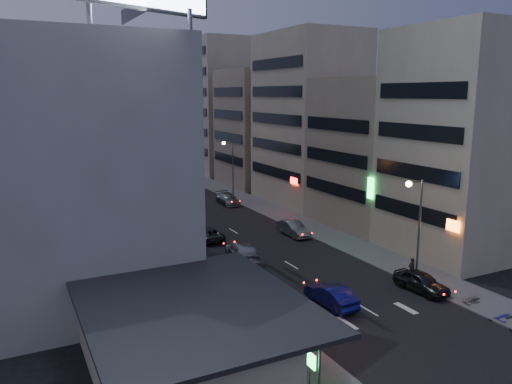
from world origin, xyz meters
TOP-DOWN VIEW (x-y plane):
  - ground at (0.00, 0.00)m, footprint 180.00×180.00m
  - sidewalk_left at (-8.00, 30.00)m, footprint 4.00×120.00m
  - sidewalk_right at (8.00, 30.00)m, footprint 4.00×120.00m
  - food_court at (-13.90, 2.00)m, footprint 11.00×13.00m
  - white_building at (-17.00, 20.00)m, footprint 14.00×24.00m
  - shophouse_near at (15.00, 10.50)m, footprint 10.00×11.00m
  - shophouse_mid at (15.50, 22.00)m, footprint 11.00×12.00m
  - shophouse_far at (15.00, 35.00)m, footprint 10.00×14.00m
  - far_left_a at (-15.50, 45.00)m, footprint 11.00×10.00m
  - far_left_b at (-16.00, 58.00)m, footprint 12.00×10.00m
  - far_right_a at (15.50, 50.00)m, footprint 11.00×12.00m
  - far_right_b at (16.00, 64.00)m, footprint 12.00×12.00m
  - street_lamp_right_near at (5.90, 6.00)m, footprint 1.60×0.44m
  - street_lamp_left at (-5.90, 22.00)m, footprint 1.60×0.44m
  - street_lamp_right_far at (5.90, 40.00)m, footprint 1.60×0.44m
  - parked_car_right_near at (5.60, 4.76)m, footprint 2.07×4.53m
  - parked_car_right_mid at (4.81, 21.69)m, footprint 1.65×4.59m
  - parked_car_left at (-3.62, 24.16)m, footprint 2.31×4.83m
  - parked_car_right_far at (4.76, 38.29)m, footprint 2.19×5.05m
  - road_car_blue at (-1.80, 5.71)m, footprint 1.67×4.52m
  - road_car_silver at (-3.21, 16.87)m, footprint 3.59×6.21m
  - person at (6.30, 6.50)m, footprint 0.68×0.46m
  - scooter_blue at (7.62, -0.85)m, footprint 0.73×2.05m
  - scooter_black_b at (7.65, 1.64)m, footprint 0.81×1.78m
  - scooter_silver_b at (8.05, 2.14)m, footprint 0.75×2.05m

SIDE VIEW (x-z plane):
  - ground at x=0.00m, z-range 0.00..0.00m
  - sidewalk_left at x=-8.00m, z-range 0.00..0.12m
  - sidewalk_right at x=8.00m, z-range 0.00..0.12m
  - scooter_black_b at x=7.65m, z-range 0.12..1.17m
  - parked_car_left at x=-3.62m, z-range 0.00..1.33m
  - parked_car_right_far at x=4.76m, z-range 0.00..1.45m
  - scooter_silver_b at x=8.05m, z-range 0.12..1.36m
  - road_car_blue at x=-1.80m, z-range 0.00..1.48m
  - scooter_blue at x=7.62m, z-range 0.12..1.37m
  - parked_car_right_near at x=5.60m, z-range 0.00..1.51m
  - parked_car_right_mid at x=4.81m, z-range 0.00..1.51m
  - road_car_silver at x=-3.21m, z-range 0.00..1.69m
  - person at x=6.30m, z-range 0.12..1.94m
  - food_court at x=-13.90m, z-range 0.05..3.92m
  - street_lamp_right_near at x=5.90m, z-range 1.35..9.37m
  - street_lamp_left at x=-5.90m, z-range 1.35..9.37m
  - street_lamp_right_far at x=5.90m, z-range 1.35..9.37m
  - far_left_b at x=-16.00m, z-range 0.00..15.00m
  - shophouse_mid at x=15.50m, z-range 0.00..16.00m
  - white_building at x=-17.00m, z-range 0.00..18.00m
  - far_right_a at x=15.50m, z-range 0.00..18.00m
  - shophouse_near at x=15.00m, z-range 0.00..20.00m
  - far_left_a at x=-15.50m, z-range 0.00..20.00m
  - shophouse_far at x=15.00m, z-range 0.00..22.00m
  - far_right_b at x=16.00m, z-range 0.00..24.00m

